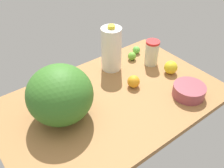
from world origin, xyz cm
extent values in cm
cube|color=#9E6C3C|center=(0.00, 0.00, 1.50)|extent=(120.00, 76.00, 3.00)
ellipsoid|color=#387326|center=(-26.94, 4.28, 17.02)|extent=(31.04, 31.04, 28.04)
cylinder|color=white|center=(17.46, 23.41, 16.44)|extent=(12.20, 12.20, 26.88)
cylinder|color=yellow|center=(17.46, 23.41, 30.78)|extent=(4.27, 4.27, 1.80)
cylinder|color=#99434E|center=(34.47, -23.02, 6.23)|extent=(17.33, 17.33, 6.46)
cylinder|color=beige|center=(40.27, 11.74, 10.38)|extent=(8.31, 8.31, 14.76)
cylinder|color=red|center=(40.27, 11.74, 18.46)|extent=(8.56, 8.56, 1.40)
sphere|color=orange|center=(16.00, 0.91, 6.52)|extent=(7.05, 7.05, 7.05)
sphere|color=#65AC31|center=(33.80, 22.66, 5.70)|extent=(5.40, 5.40, 5.40)
sphere|color=yellow|center=(42.52, -2.72, 6.98)|extent=(7.96, 7.96, 7.96)
sphere|color=#5CB941|center=(41.50, 26.98, 5.56)|extent=(5.13, 5.13, 5.13)
camera|label=1|loc=(-60.85, -79.35, 92.19)|focal=40.00mm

